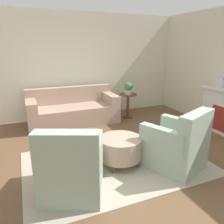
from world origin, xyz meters
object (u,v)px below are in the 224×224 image
object	(u,v)px
armchair_left	(72,168)
potted_plant_on_side_table	(128,88)
ottoman_table	(120,148)
couch	(73,110)
side_table	(128,102)
armchair_right	(177,146)
vase_mantel_near	(221,83)

from	to	relation	value
armchair_left	potted_plant_on_side_table	xyz separation A→B (m)	(2.17, 2.68, 0.46)
ottoman_table	potted_plant_on_side_table	world-z (taller)	potted_plant_on_side_table
ottoman_table	potted_plant_on_side_table	bearing A→B (deg)	60.55
potted_plant_on_side_table	armchair_left	bearing A→B (deg)	-128.99
couch	side_table	size ratio (longest dim) A/B	3.36
potted_plant_on_side_table	armchair_right	bearing A→B (deg)	-99.55
ottoman_table	vase_mantel_near	distance (m)	2.96
vase_mantel_near	potted_plant_on_side_table	world-z (taller)	vase_mantel_near
armchair_right	ottoman_table	xyz separation A→B (m)	(-0.81, 0.45, -0.08)
armchair_left	potted_plant_on_side_table	distance (m)	3.47
armchair_left	ottoman_table	xyz separation A→B (m)	(0.91, 0.45, -0.08)
couch	vase_mantel_near	size ratio (longest dim) A/B	8.90
couch	armchair_left	distance (m)	2.92
armchair_right	potted_plant_on_side_table	distance (m)	2.75
armchair_right	potted_plant_on_side_table	bearing A→B (deg)	80.45
armchair_right	ottoman_table	bearing A→B (deg)	150.60
couch	side_table	xyz separation A→B (m)	(1.51, -0.17, 0.12)
armchair_left	vase_mantel_near	world-z (taller)	vase_mantel_near
ottoman_table	potted_plant_on_side_table	xyz separation A→B (m)	(1.26, 2.22, 0.54)
ottoman_table	vase_mantel_near	bearing A→B (deg)	11.78
armchair_left	side_table	distance (m)	3.44
armchair_right	ottoman_table	distance (m)	0.93
ottoman_table	side_table	distance (m)	2.56
armchair_left	armchair_right	distance (m)	1.72
ottoman_table	potted_plant_on_side_table	distance (m)	2.61
ottoman_table	potted_plant_on_side_table	size ratio (longest dim) A/B	2.20
vase_mantel_near	potted_plant_on_side_table	size ratio (longest dim) A/B	0.79
armchair_left	vase_mantel_near	bearing A→B (deg)	15.64
ottoman_table	side_table	world-z (taller)	side_table
armchair_left	armchair_right	xyz separation A→B (m)	(1.72, -0.00, 0.00)
vase_mantel_near	potted_plant_on_side_table	bearing A→B (deg)	132.86
couch	ottoman_table	size ratio (longest dim) A/B	3.18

